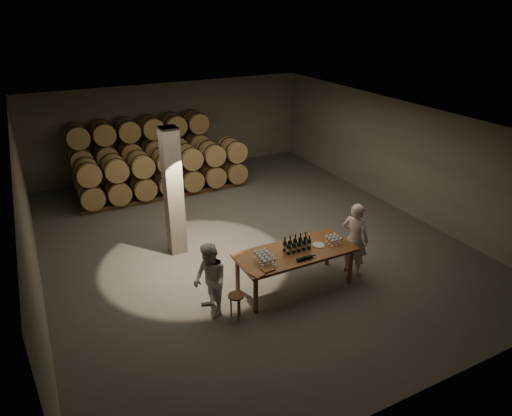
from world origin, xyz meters
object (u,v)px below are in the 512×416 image
stool (236,299)px  person_woman (210,280)px  plate (319,245)px  tasting_table (295,255)px  bottle_cluster (297,245)px  notebook_near (268,269)px  person_man (355,239)px

stool → person_woman: bearing=138.8°
plate → tasting_table: bearing=178.4°
bottle_cluster → stool: bearing=-165.2°
notebook_near → person_woman: bearing=158.4°
person_man → person_woman: 3.51m
notebook_near → person_man: person_man is taller
stool → person_woman: 0.63m
bottle_cluster → person_woman: 2.06m
bottle_cluster → notebook_near: 1.04m
bottle_cluster → person_man: bearing=-5.5°
tasting_table → plate: (0.58, -0.02, 0.11)m
plate → bottle_cluster: bearing=173.9°
plate → notebook_near: (-1.47, -0.36, 0.01)m
person_man → stool: bearing=69.1°
tasting_table → bottle_cluster: 0.24m
tasting_table → notebook_near: (-0.88, -0.38, 0.12)m
plate → person_man: (0.93, -0.08, -0.03)m
stool → person_man: (3.11, 0.30, 0.44)m
tasting_table → bottle_cluster: (0.06, 0.04, 0.23)m
plate → person_woman: size_ratio=0.17×
bottle_cluster → plate: size_ratio=2.23×
stool → person_man: bearing=5.4°
tasting_table → person_woman: (-1.99, -0.05, -0.01)m
tasting_table → plate: size_ratio=9.56×
plate → person_man: 0.94m
bottle_cluster → person_man: size_ratio=0.35×
notebook_near → stool: bearing=176.3°
tasting_table → person_man: 1.52m
plate → notebook_near: size_ratio=1.12×
stool → person_woman: size_ratio=0.34×
stool → person_man: person_man is taller
tasting_table → stool: (-1.59, -0.40, -0.36)m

